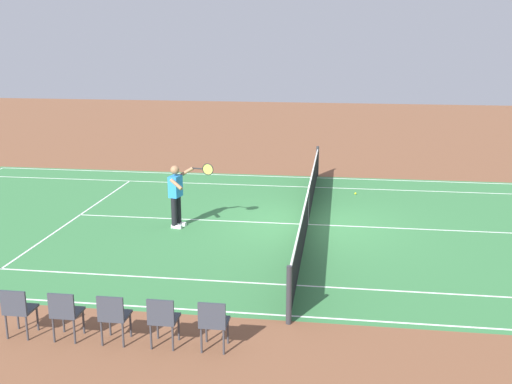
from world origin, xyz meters
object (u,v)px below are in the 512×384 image
(spectator_chair_1, at_px, (163,318))
(spectator_chair_3, at_px, (65,311))
(spectator_chair_0, at_px, (213,321))
(tennis_ball, at_px, (355,193))
(spectator_chair_2, at_px, (113,315))
(tennis_net, at_px, (308,207))
(tennis_player_near, at_px, (177,193))
(spectator_chair_4, at_px, (18,308))

(spectator_chair_1, distance_m, spectator_chair_3, 1.66)
(spectator_chair_1, bearing_deg, spectator_chair_0, 180.00)
(tennis_ball, distance_m, spectator_chair_2, 11.05)
(spectator_chair_0, distance_m, spectator_chair_2, 1.66)
(tennis_net, distance_m, spectator_chair_0, 6.99)
(spectator_chair_2, bearing_deg, spectator_chair_1, 180.00)
(spectator_chair_1, height_order, spectator_chair_3, same)
(tennis_player_near, bearing_deg, spectator_chair_2, 95.70)
(spectator_chair_2, height_order, spectator_chair_4, same)
(spectator_chair_0, bearing_deg, tennis_net, -99.09)
(spectator_chair_3, xyz_separation_m, spectator_chair_4, (0.83, 0.00, 0.00))
(tennis_ball, bearing_deg, tennis_player_near, 40.52)
(tennis_ball, xyz_separation_m, spectator_chair_2, (4.08, 10.26, 0.49))
(spectator_chair_3, height_order, spectator_chair_4, same)
(spectator_chair_1, relative_size, spectator_chair_2, 1.00)
(spectator_chair_2, distance_m, spectator_chair_3, 0.83)
(spectator_chair_1, xyz_separation_m, spectator_chair_3, (1.66, 0.00, 0.00))
(tennis_ball, relative_size, spectator_chair_1, 0.08)
(tennis_ball, xyz_separation_m, spectator_chair_3, (4.91, 10.26, 0.49))
(tennis_net, bearing_deg, spectator_chair_3, 62.53)
(tennis_ball, relative_size, spectator_chair_3, 0.08)
(spectator_chair_3, relative_size, spectator_chair_4, 1.00)
(spectator_chair_4, bearing_deg, spectator_chair_2, 180.00)
(spectator_chair_0, xyz_separation_m, spectator_chair_3, (2.48, 0.00, 0.00))
(tennis_ball, distance_m, spectator_chair_3, 11.39)
(tennis_net, bearing_deg, tennis_ball, -111.47)
(tennis_net, xyz_separation_m, spectator_chair_3, (3.59, 6.90, 0.03))
(spectator_chair_4, bearing_deg, spectator_chair_1, 180.00)
(spectator_chair_2, bearing_deg, spectator_chair_0, 180.00)
(tennis_ball, xyz_separation_m, spectator_chair_0, (2.43, 10.26, 0.49))
(tennis_ball, distance_m, spectator_chair_4, 11.77)
(tennis_player_near, height_order, spectator_chair_2, tennis_player_near)
(tennis_net, distance_m, tennis_ball, 3.64)
(spectator_chair_3, bearing_deg, spectator_chair_4, 0.00)
(tennis_ball, height_order, spectator_chair_2, spectator_chair_2)
(spectator_chair_3, bearing_deg, tennis_net, -117.47)
(tennis_ball, bearing_deg, spectator_chair_2, 68.31)
(spectator_chair_1, bearing_deg, tennis_net, -105.64)
(spectator_chair_0, xyz_separation_m, spectator_chair_2, (1.66, 0.00, 0.00))
(tennis_player_near, xyz_separation_m, spectator_chair_4, (1.03, 6.24, -0.41))
(tennis_ball, bearing_deg, tennis_net, 68.53)
(tennis_ball, relative_size, spectator_chair_0, 0.08)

